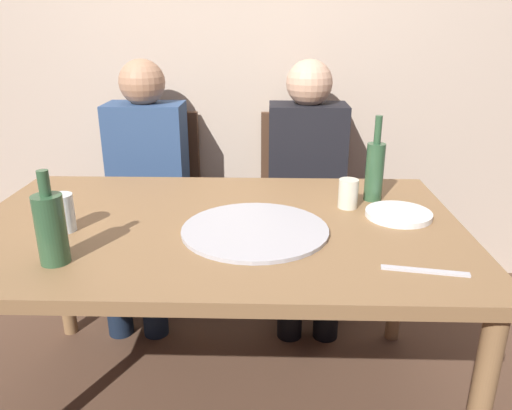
% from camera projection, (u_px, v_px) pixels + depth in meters
% --- Properties ---
extents(ground_plane, '(8.00, 8.00, 0.00)m').
position_uv_depth(ground_plane, '(221.00, 402.00, 1.83)').
color(ground_plane, '#513828').
extents(back_wall, '(6.00, 0.10, 2.60)m').
position_uv_depth(back_wall, '(236.00, 27.00, 2.41)').
color(back_wall, '#BCA893').
rests_on(back_wall, ground_plane).
extents(dining_table, '(1.57, 0.97, 0.72)m').
position_uv_depth(dining_table, '(216.00, 242.00, 1.61)').
color(dining_table, olive).
rests_on(dining_table, ground_plane).
extents(pizza_tray, '(0.45, 0.45, 0.01)m').
position_uv_depth(pizza_tray, '(255.00, 230.00, 1.51)').
color(pizza_tray, '#ADADB2').
rests_on(pizza_tray, dining_table).
extents(wine_bottle, '(0.06, 0.06, 0.30)m').
position_uv_depth(wine_bottle, '(375.00, 169.00, 1.75)').
color(wine_bottle, '#2D5133').
rests_on(wine_bottle, dining_table).
extents(beer_bottle, '(0.08, 0.08, 0.26)m').
position_uv_depth(beer_bottle, '(51.00, 227.00, 1.29)').
color(beer_bottle, '#2D5133').
rests_on(beer_bottle, dining_table).
extents(tumbler_near, '(0.07, 0.07, 0.12)m').
position_uv_depth(tumbler_near, '(62.00, 213.00, 1.50)').
color(tumbler_near, silver).
rests_on(tumbler_near, dining_table).
extents(tumbler_far, '(0.07, 0.07, 0.10)m').
position_uv_depth(tumbler_far, '(348.00, 194.00, 1.69)').
color(tumbler_far, beige).
rests_on(tumbler_far, dining_table).
extents(plate_stack, '(0.22, 0.22, 0.02)m').
position_uv_depth(plate_stack, '(398.00, 214.00, 1.62)').
color(plate_stack, white).
rests_on(plate_stack, dining_table).
extents(table_knife, '(0.22, 0.06, 0.01)m').
position_uv_depth(table_knife, '(425.00, 271.00, 1.27)').
color(table_knife, '#B7B7BC').
rests_on(table_knife, dining_table).
extents(chair_left, '(0.44, 0.44, 0.90)m').
position_uv_depth(chair_left, '(154.00, 193.00, 2.49)').
color(chair_left, '#472D1E').
rests_on(chair_left, ground_plane).
extents(chair_right, '(0.44, 0.44, 0.90)m').
position_uv_depth(chair_right, '(304.00, 194.00, 2.47)').
color(chair_right, '#472D1E').
rests_on(chair_right, ground_plane).
extents(guest_in_sweater, '(0.36, 0.56, 1.17)m').
position_uv_depth(guest_in_sweater, '(144.00, 177.00, 2.31)').
color(guest_in_sweater, navy).
rests_on(guest_in_sweater, ground_plane).
extents(guest_in_beanie, '(0.36, 0.56, 1.17)m').
position_uv_depth(guest_in_beanie, '(307.00, 179.00, 2.29)').
color(guest_in_beanie, black).
rests_on(guest_in_beanie, ground_plane).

